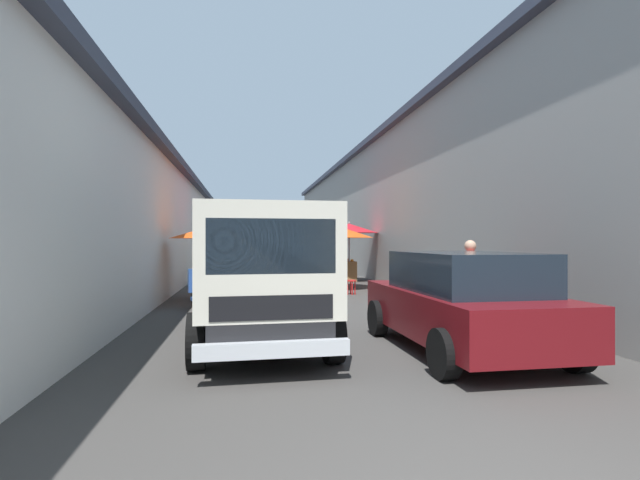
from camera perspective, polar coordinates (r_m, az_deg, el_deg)
The scene contains 13 objects.
ground at distance 15.87m, azimuth -3.24°, elevation -5.95°, with size 90.00×90.00×0.00m, color #3D3A38.
building_left_whitewash at distance 18.83m, azimuth -26.19°, elevation 1.30°, with size 49.80×7.50×4.13m.
building_right_concrete at distance 19.99m, azimuth 17.02°, elevation 3.76°, with size 49.80×7.50×5.91m.
fruit_stall_far_right at distance 16.05m, azimuth 1.89°, elevation 0.09°, with size 2.49×2.49×2.20m.
fruit_stall_far_left at distance 13.44m, azimuth -12.08°, elevation -0.24°, with size 2.50×2.50×2.14m.
fruit_stall_near_right at distance 19.18m, azimuth 3.40°, elevation 0.44°, with size 2.30×2.30×2.38m.
fruit_stall_mid_lane at distance 17.08m, azimuth -8.16°, elevation 0.41°, with size 2.45×2.45×2.26m.
hatchback_car at distance 7.38m, azimuth 16.38°, elevation -6.93°, with size 3.94×1.99×1.45m.
delivery_truck at distance 6.93m, azimuth -6.83°, elevation -4.87°, with size 4.99×2.13×2.08m.
vendor_by_crates at distance 9.62m, azimuth 17.34°, elevation -4.12°, with size 0.63×0.33×1.63m.
vendor_in_shade at distance 17.97m, azimuth -12.22°, elevation -2.39°, with size 0.63×0.21×1.57m.
parked_scooter at distance 11.37m, azimuth -14.06°, elevation -6.00°, with size 1.65×0.63×1.14m.
plastic_stool at distance 14.58m, azimuth 3.72°, elevation -5.18°, with size 0.30×0.30×0.43m.
Camera 1 is at (-2.21, 1.52, 1.61)m, focal length 27.07 mm.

